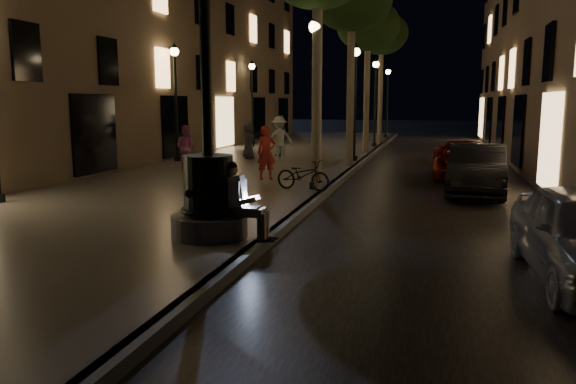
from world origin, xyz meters
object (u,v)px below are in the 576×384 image
(car_third, at_px, (465,160))
(pedestrian_blue, at_px, (281,136))
(tree_third, at_px, (368,27))
(car_second, at_px, (477,170))
(lamp_curb_d, at_px, (387,93))
(pedestrian_red, at_px, (266,153))
(pedestrian_dark, at_px, (248,141))
(tree_far, at_px, (382,35))
(tree_second, at_px, (352,0))
(lamp_curb_c, at_px, (375,91))
(pedestrian_white, at_px, (279,139))
(lamp_curb_a, at_px, (315,80))
(pedestrian_pink, at_px, (186,147))
(lamp_left_c, at_px, (252,91))
(stroller, at_px, (210,173))
(lamp_left_b, at_px, (175,87))
(bicycle, at_px, (303,175))
(seated_man_laptop, at_px, (241,198))
(fountain_lamppost, at_px, (208,182))
(lamp_curb_b, at_px, (355,87))

(car_third, relative_size, pedestrian_blue, 2.49)
(tree_third, bearing_deg, car_second, -67.18)
(lamp_curb_d, distance_m, pedestrian_red, 22.64)
(pedestrian_red, bearing_deg, pedestrian_dark, 79.26)
(tree_third, height_order, tree_far, tree_far)
(tree_far, height_order, pedestrian_dark, tree_far)
(tree_second, bearing_deg, lamp_curb_d, 90.32)
(lamp_curb_c, bearing_deg, tree_far, 87.71)
(pedestrian_blue, bearing_deg, lamp_curb_c, 119.26)
(tree_third, distance_m, pedestrian_white, 7.53)
(lamp_curb_a, relative_size, pedestrian_pink, 3.02)
(tree_third, relative_size, car_second, 1.65)
(lamp_left_c, height_order, pedestrian_blue, lamp_left_c)
(lamp_curb_d, height_order, pedestrian_pink, lamp_curb_d)
(tree_far, bearing_deg, tree_second, -89.90)
(tree_second, height_order, pedestrian_blue, tree_second)
(pedestrian_pink, height_order, pedestrian_blue, pedestrian_blue)
(lamp_curb_a, bearing_deg, pedestrian_red, 140.62)
(pedestrian_white, bearing_deg, stroller, 60.40)
(pedestrian_blue, bearing_deg, lamp_left_b, -86.37)
(stroller, relative_size, pedestrian_white, 0.58)
(lamp_curb_a, bearing_deg, car_second, 17.81)
(bicycle, bearing_deg, seated_man_laptop, -163.07)
(tree_far, bearing_deg, lamp_left_c, -164.43)
(tree_second, height_order, tree_third, tree_second)
(car_third, bearing_deg, stroller, -138.54)
(pedestrian_blue, bearing_deg, pedestrian_pink, -57.31)
(fountain_lamppost, xyz_separation_m, seated_man_laptop, (0.61, 0.00, -0.28))
(lamp_curb_b, xyz_separation_m, car_second, (4.45, -6.57, -2.51))
(car_second, relative_size, pedestrian_dark, 2.80)
(tree_third, bearing_deg, pedestrian_pink, -123.91)
(car_third, bearing_deg, tree_far, 107.39)
(fountain_lamppost, height_order, tree_third, tree_third)
(lamp_curb_d, relative_size, stroller, 4.46)
(lamp_curb_a, xyz_separation_m, lamp_curb_d, (0.00, 24.00, 0.00))
(seated_man_laptop, relative_size, lamp_curb_a, 0.29)
(tree_far, distance_m, bicycle, 19.18)
(lamp_curb_d, relative_size, lamp_left_c, 1.00)
(seated_man_laptop, xyz_separation_m, car_third, (4.39, 11.04, -0.29))
(car_third, distance_m, pedestrian_white, 7.69)
(car_third, xyz_separation_m, pedestrian_pink, (-9.91, -1.39, 0.35))
(tree_second, xyz_separation_m, tree_third, (-0.10, 6.00, -0.20))
(pedestrian_red, relative_size, pedestrian_blue, 0.92)
(seated_man_laptop, distance_m, stroller, 5.41)
(lamp_curb_b, relative_size, lamp_left_c, 1.00)
(seated_man_laptop, distance_m, tree_far, 24.62)
(lamp_curb_b, distance_m, pedestrian_red, 7.07)
(tree_second, relative_size, lamp_curb_a, 1.54)
(seated_man_laptop, distance_m, pedestrian_red, 7.75)
(lamp_left_c, bearing_deg, pedestrian_dark, -72.95)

